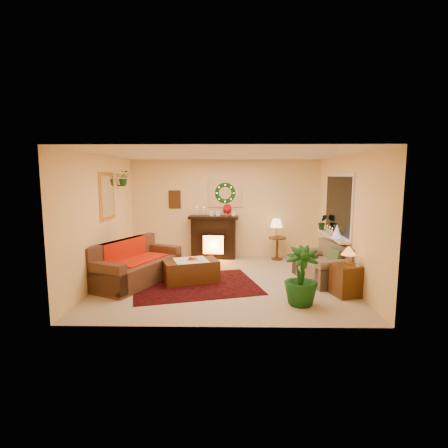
{
  "coord_description": "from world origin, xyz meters",
  "views": [
    {
      "loc": [
        0.12,
        -7.06,
        2.18
      ],
      "look_at": [
        0.0,
        0.35,
        1.15
      ],
      "focal_mm": 28.0,
      "sensor_mm": 36.0,
      "label": 1
    }
  ],
  "objects_px": {
    "end_table_square": "(347,281)",
    "coffee_table": "(191,272)",
    "fireplace": "(214,238)",
    "side_table_round": "(277,247)",
    "sofa": "(137,262)",
    "loveseat": "(323,261)"
  },
  "relations": [
    {
      "from": "side_table_round",
      "to": "end_table_square",
      "type": "distance_m",
      "value": 2.9
    },
    {
      "from": "sofa",
      "to": "fireplace",
      "type": "xyz_separation_m",
      "value": [
        1.47,
        2.16,
        0.12
      ]
    },
    {
      "from": "side_table_round",
      "to": "coffee_table",
      "type": "distance_m",
      "value": 2.85
    },
    {
      "from": "fireplace",
      "to": "loveseat",
      "type": "bearing_deg",
      "value": -36.36
    },
    {
      "from": "loveseat",
      "to": "side_table_round",
      "type": "distance_m",
      "value": 1.97
    },
    {
      "from": "sofa",
      "to": "loveseat",
      "type": "xyz_separation_m",
      "value": [
        3.84,
        0.18,
        -0.01
      ]
    },
    {
      "from": "end_table_square",
      "to": "sofa",
      "type": "bearing_deg",
      "value": 169.52
    },
    {
      "from": "coffee_table",
      "to": "end_table_square",
      "type": "bearing_deg",
      "value": -33.68
    },
    {
      "from": "end_table_square",
      "to": "coffee_table",
      "type": "bearing_deg",
      "value": 165.32
    },
    {
      "from": "fireplace",
      "to": "coffee_table",
      "type": "distance_m",
      "value": 2.2
    },
    {
      "from": "side_table_round",
      "to": "end_table_square",
      "type": "xyz_separation_m",
      "value": [
        0.9,
        -2.76,
        -0.05
      ]
    },
    {
      "from": "loveseat",
      "to": "coffee_table",
      "type": "distance_m",
      "value": 2.74
    },
    {
      "from": "loveseat",
      "to": "coffee_table",
      "type": "xyz_separation_m",
      "value": [
        -2.73,
        -0.15,
        -0.21
      ]
    },
    {
      "from": "fireplace",
      "to": "side_table_round",
      "type": "distance_m",
      "value": 1.69
    },
    {
      "from": "fireplace",
      "to": "loveseat",
      "type": "height_order",
      "value": "fireplace"
    },
    {
      "from": "loveseat",
      "to": "side_table_round",
      "type": "height_order",
      "value": "loveseat"
    },
    {
      "from": "fireplace",
      "to": "side_table_round",
      "type": "relative_size",
      "value": 1.95
    },
    {
      "from": "loveseat",
      "to": "coffee_table",
      "type": "relative_size",
      "value": 1.24
    },
    {
      "from": "sofa",
      "to": "fireplace",
      "type": "relative_size",
      "value": 1.74
    },
    {
      "from": "sofa",
      "to": "end_table_square",
      "type": "distance_m",
      "value": 4.11
    },
    {
      "from": "sofa",
      "to": "side_table_round",
      "type": "distance_m",
      "value": 3.73
    },
    {
      "from": "sofa",
      "to": "coffee_table",
      "type": "bearing_deg",
      "value": 25.43
    }
  ]
}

